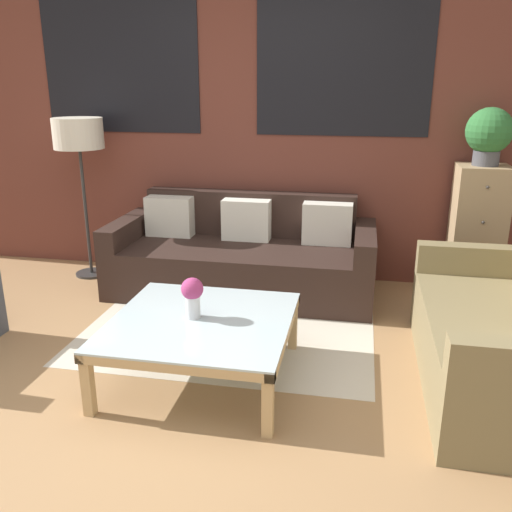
{
  "coord_description": "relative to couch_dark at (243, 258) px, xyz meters",
  "views": [
    {
      "loc": [
        1.14,
        -2.22,
        1.67
      ],
      "look_at": [
        0.47,
        1.2,
        0.55
      ],
      "focal_mm": 38.0,
      "sensor_mm": 36.0,
      "label": 1
    }
  ],
  "objects": [
    {
      "name": "ground_plane",
      "position": [
        -0.22,
        -1.95,
        -0.28
      ],
      "size": [
        16.0,
        16.0,
        0.0
      ],
      "primitive_type": "plane",
      "color": "#9E754C"
    },
    {
      "name": "couch_dark",
      "position": [
        0.0,
        0.0,
        0.0
      ],
      "size": [
        2.13,
        0.88,
        0.78
      ],
      "color": "black",
      "rests_on": "ground_plane"
    },
    {
      "name": "drawer_cabinet",
      "position": [
        1.85,
        0.22,
        0.25
      ],
      "size": [
        0.39,
        0.39,
        1.07
      ],
      "color": "tan",
      "rests_on": "ground_plane"
    },
    {
      "name": "settee_vintage",
      "position": [
        1.79,
        -1.21,
        0.03
      ],
      "size": [
        0.8,
        1.62,
        0.92
      ],
      "color": "olive",
      "rests_on": "ground_plane"
    },
    {
      "name": "potted_plant",
      "position": [
        1.85,
        0.22,
        1.02
      ],
      "size": [
        0.35,
        0.35,
        0.43
      ],
      "color": "#47474C",
      "rests_on": "drawer_cabinet"
    },
    {
      "name": "wall_back_brick",
      "position": [
        -0.22,
        0.49,
        1.12
      ],
      "size": [
        8.4,
        0.09,
        2.8
      ],
      "color": "brown",
      "rests_on": "ground_plane"
    },
    {
      "name": "coffee_table",
      "position": [
        0.07,
        -1.45,
        0.04
      ],
      "size": [
        1.02,
        1.02,
        0.38
      ],
      "color": "silver",
      "rests_on": "ground_plane"
    },
    {
      "name": "flower_vase",
      "position": [
        0.02,
        -1.43,
        0.23
      ],
      "size": [
        0.13,
        0.13,
        0.24
      ],
      "color": "silver",
      "rests_on": "coffee_table"
    },
    {
      "name": "rug",
      "position": [
        0.07,
        -0.8,
        -0.28
      ],
      "size": [
        2.01,
        1.44,
        0.0
      ],
      "color": "beige",
      "rests_on": "ground_plane"
    },
    {
      "name": "floor_lamp",
      "position": [
        -1.44,
        0.11,
        0.92
      ],
      "size": [
        0.42,
        0.42,
        1.39
      ],
      "color": "#2D2D2D",
      "rests_on": "ground_plane"
    }
  ]
}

